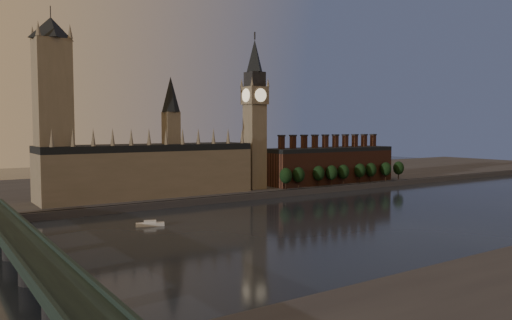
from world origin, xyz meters
The scene contains 17 objects.
ground centered at (0.00, 0.00, 0.00)m, with size 900.00×900.00×0.00m, color black.
north_bank centered at (0.00, 178.04, 2.00)m, with size 900.00×182.00×4.00m.
palace_of_westminster centered at (-64.41, 114.91, 21.63)m, with size 130.00×30.30×74.00m.
victoria_tower centered at (-120.00, 115.00, 59.09)m, with size 24.00×24.00×108.00m.
big_ben centered at (10.00, 110.00, 56.83)m, with size 15.00×15.00×107.00m.
chimney_block centered at (80.00, 110.00, 17.82)m, with size 110.00×25.00×37.00m.
embankment_tree_0 centered at (24.95, 94.27, 13.47)m, with size 8.60×8.60×14.88m.
embankment_tree_1 centered at (36.37, 94.59, 13.47)m, with size 8.60×8.60×14.88m.
embankment_tree_2 centered at (55.57, 95.49, 13.47)m, with size 8.60×8.60×14.88m.
embankment_tree_3 centered at (66.65, 93.95, 13.47)m, with size 8.60×8.60×14.88m.
embankment_tree_4 centered at (78.59, 94.12, 13.47)m, with size 8.60×8.60×14.88m.
embankment_tree_5 centered at (96.88, 95.15, 13.47)m, with size 8.60×8.60×14.88m.
embankment_tree_6 centered at (108.94, 95.14, 13.47)m, with size 8.60×8.60×14.88m.
embankment_tree_7 centered at (124.15, 93.59, 13.47)m, with size 8.60×8.60×14.88m.
embankment_tree_8 centered at (139.85, 94.03, 13.47)m, with size 8.60×8.60×14.88m.
westminster_bridge centered at (-155.00, -2.70, 7.44)m, with size 14.00×200.00×11.55m.
river_boat centered at (-92.85, 45.43, 1.01)m, with size 13.65×8.03×2.63m.
Camera 1 is at (-181.47, -174.53, 46.25)m, focal length 35.00 mm.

